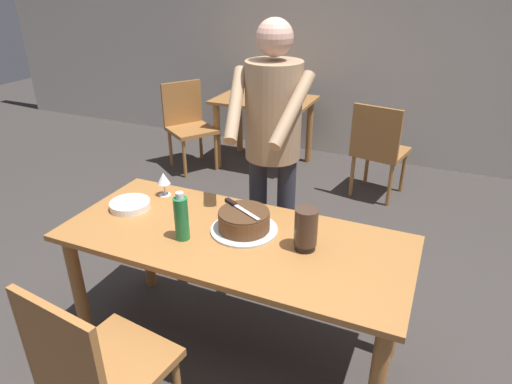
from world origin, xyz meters
The scene contains 14 objects.
ground_plane centered at (0.00, 0.00, 0.00)m, with size 14.00×14.00×0.00m, color #383330.
back_wall centered at (0.00, 3.28, 1.35)m, with size 10.00×0.12×2.70m, color beige.
main_dining_table centered at (0.00, 0.00, 0.64)m, with size 1.74×0.75×0.75m.
cake_on_platter centered at (0.03, 0.07, 0.80)m, with size 0.34×0.34×0.11m.
cake_knife centered at (-0.04, 0.10, 0.87)m, with size 0.25×0.15×0.02m.
plate_stack centered at (-0.65, 0.03, 0.77)m, with size 0.22×0.22×0.04m.
wine_glass_near centered at (-0.57, 0.25, 0.85)m, with size 0.08×0.08×0.14m.
water_bottle centered at (-0.22, -0.12, 0.86)m, with size 0.07×0.07×0.25m.
hurricane_lamp centered at (0.36, 0.03, 0.86)m, with size 0.11×0.11×0.21m.
person_cutting_cake centered at (-0.03, 0.59, 1.08)m, with size 0.47×0.56×1.72m.
chair_near_side centered at (-0.26, -0.75, 0.49)m, with size 0.49×0.49×0.90m.
background_table centered at (-0.91, 2.58, 0.58)m, with size 1.00×0.70×0.74m.
background_chair_0 centered at (-1.64, 2.22, 0.49)m, with size 0.61×0.61×0.90m.
background_chair_1 centered at (0.35, 2.27, 0.49)m, with size 0.52×0.52×0.90m.
Camera 1 is at (0.86, -1.70, 1.93)m, focal length 31.54 mm.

